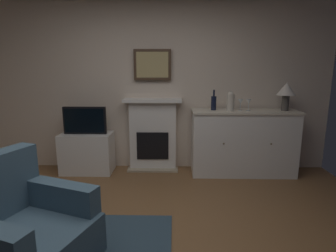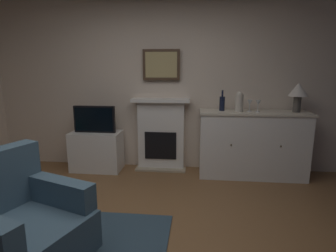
# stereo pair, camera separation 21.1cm
# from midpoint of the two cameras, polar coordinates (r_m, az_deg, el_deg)

# --- Properties ---
(wall_rear) EXTENTS (5.34, 0.06, 2.88)m
(wall_rear) POSITION_cam_midpoint_polar(r_m,az_deg,el_deg) (4.23, -4.60, 10.49)
(wall_rear) COLOR beige
(wall_rear) RESTS_ON ground_plane
(fireplace_unit) EXTENTS (0.87, 0.30, 1.10)m
(fireplace_unit) POSITION_cam_midpoint_polar(r_m,az_deg,el_deg) (4.22, -4.64, -1.76)
(fireplace_unit) COLOR white
(fireplace_unit) RESTS_ON ground_plane
(framed_picture) EXTENTS (0.55, 0.04, 0.45)m
(framed_picture) POSITION_cam_midpoint_polar(r_m,az_deg,el_deg) (4.15, -4.82, 12.56)
(framed_picture) COLOR #473323
(sideboard_cabinet) EXTENTS (1.51, 0.49, 0.95)m
(sideboard_cabinet) POSITION_cam_midpoint_polar(r_m,az_deg,el_deg) (4.14, 13.93, -3.35)
(sideboard_cabinet) COLOR white
(sideboard_cabinet) RESTS_ON ground_plane
(table_lamp) EXTENTS (0.26, 0.26, 0.40)m
(table_lamp) POSITION_cam_midpoint_polar(r_m,az_deg,el_deg) (4.18, 22.06, 6.77)
(table_lamp) COLOR #4C4742
(table_lamp) RESTS_ON sideboard_cabinet
(wine_bottle) EXTENTS (0.08, 0.08, 0.29)m
(wine_bottle) POSITION_cam_midpoint_polar(r_m,az_deg,el_deg) (3.99, 7.98, 4.83)
(wine_bottle) COLOR black
(wine_bottle) RESTS_ON sideboard_cabinet
(wine_glass_left) EXTENTS (0.07, 0.07, 0.16)m
(wine_glass_left) POSITION_cam_midpoint_polar(r_m,az_deg,el_deg) (4.00, 13.38, 4.84)
(wine_glass_left) COLOR silver
(wine_glass_left) RESTS_ON sideboard_cabinet
(wine_glass_center) EXTENTS (0.07, 0.07, 0.16)m
(wine_glass_center) POSITION_cam_midpoint_polar(r_m,az_deg,el_deg) (4.00, 14.99, 4.77)
(wine_glass_center) COLOR silver
(wine_glass_center) RESTS_ON sideboard_cabinet
(vase_decorative) EXTENTS (0.11, 0.11, 0.28)m
(vase_decorative) POSITION_cam_midpoint_polar(r_m,az_deg,el_deg) (3.94, 11.36, 5.09)
(vase_decorative) COLOR beige
(vase_decorative) RESTS_ON sideboard_cabinet
(tv_cabinet) EXTENTS (0.75, 0.42, 0.60)m
(tv_cabinet) POSITION_cam_midpoint_polar(r_m,az_deg,el_deg) (4.34, -17.77, -5.33)
(tv_cabinet) COLOR white
(tv_cabinet) RESTS_ON ground_plane
(tv_set) EXTENTS (0.62, 0.07, 0.40)m
(tv_set) POSITION_cam_midpoint_polar(r_m,az_deg,el_deg) (4.20, -18.30, 1.09)
(tv_set) COLOR black
(tv_set) RESTS_ON tv_cabinet
(armchair) EXTENTS (1.02, 0.99, 0.92)m
(armchair) POSITION_cam_midpoint_polar(r_m,az_deg,el_deg) (2.43, -30.60, -18.32)
(armchair) COLOR #3F596B
(armchair) RESTS_ON ground_plane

